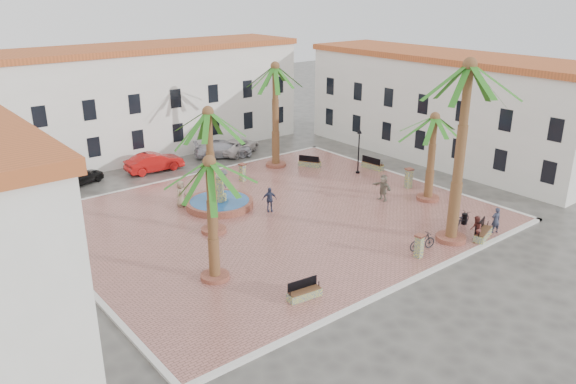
{
  "coord_description": "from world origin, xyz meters",
  "views": [
    {
      "loc": [
        -20.6,
        -26.89,
        14.35
      ],
      "look_at": [
        1.0,
        0.0,
        1.6
      ],
      "focal_mm": 35.0,
      "sensor_mm": 36.0,
      "label": 1
    }
  ],
  "objects_px": {
    "car_black": "(79,177)",
    "cyclist_b": "(476,229)",
    "lamppost_s": "(457,194)",
    "bollard_n": "(242,172)",
    "lamppost_e": "(359,143)",
    "bicycle_b": "(422,241)",
    "car_white": "(238,146)",
    "palm_e": "(434,129)",
    "pedestrian_north": "(224,182)",
    "car_silver": "(223,149)",
    "bench_e": "(373,165)",
    "bench_ne": "(310,163)",
    "pedestrian_fountain_a": "(181,194)",
    "bollard_e": "(409,178)",
    "palm_sw": "(210,177)",
    "pedestrian_east": "(383,188)",
    "bench_se": "(483,233)",
    "bollard_se": "(419,246)",
    "fountain": "(220,202)",
    "litter_bin": "(464,219)",
    "bicycle_a": "(462,219)",
    "cyclist_a": "(496,220)",
    "bench_s": "(304,293)",
    "palm_s": "(468,84)",
    "car_red": "(154,162)",
    "palm_ne": "(275,78)"
  },
  "relations": [
    {
      "from": "pedestrian_north",
      "to": "car_silver",
      "type": "bearing_deg",
      "value": -9.47
    },
    {
      "from": "bench_s",
      "to": "car_silver",
      "type": "distance_m",
      "value": 25.1
    },
    {
      "from": "cyclist_b",
      "to": "pedestrian_fountain_a",
      "type": "xyz_separation_m",
      "value": [
        -10.72,
        15.84,
        0.11
      ]
    },
    {
      "from": "bollard_e",
      "to": "car_black",
      "type": "relative_size",
      "value": 0.38
    },
    {
      "from": "lamppost_s",
      "to": "cyclist_b",
      "type": "bearing_deg",
      "value": -98.4
    },
    {
      "from": "palm_sw",
      "to": "bollard_se",
      "type": "relative_size",
      "value": 4.93
    },
    {
      "from": "palm_e",
      "to": "bicycle_b",
      "type": "bearing_deg",
      "value": -144.17
    },
    {
      "from": "palm_ne",
      "to": "bench_ne",
      "type": "xyz_separation_m",
      "value": [
        2.11,
        -1.88,
        -7.02
      ]
    },
    {
      "from": "bollard_n",
      "to": "bicycle_b",
      "type": "distance_m",
      "value": 16.38
    },
    {
      "from": "lamppost_e",
      "to": "bollard_se",
      "type": "bearing_deg",
      "value": -122.49
    },
    {
      "from": "bollard_n",
      "to": "lamppost_e",
      "type": "bearing_deg",
      "value": -26.88
    },
    {
      "from": "pedestrian_north",
      "to": "car_white",
      "type": "distance_m",
      "value": 10.79
    },
    {
      "from": "bollard_se",
      "to": "bicycle_a",
      "type": "xyz_separation_m",
      "value": [
        5.63,
        1.13,
        -0.27
      ]
    },
    {
      "from": "bench_se",
      "to": "bollard_se",
      "type": "xyz_separation_m",
      "value": [
        -4.99,
        0.77,
        0.4
      ]
    },
    {
      "from": "fountain",
      "to": "litter_bin",
      "type": "xyz_separation_m",
      "value": [
        10.44,
        -12.23,
        0.03
      ]
    },
    {
      "from": "palm_s",
      "to": "bollard_se",
      "type": "xyz_separation_m",
      "value": [
        -3.27,
        -0.22,
        -8.51
      ]
    },
    {
      "from": "bollard_n",
      "to": "pedestrian_east",
      "type": "relative_size",
      "value": 0.74
    },
    {
      "from": "car_black",
      "to": "cyclist_b",
      "type": "bearing_deg",
      "value": -169.56
    },
    {
      "from": "bench_e",
      "to": "bench_ne",
      "type": "relative_size",
      "value": 1.05
    },
    {
      "from": "pedestrian_north",
      "to": "car_white",
      "type": "height_order",
      "value": "pedestrian_north"
    },
    {
      "from": "palm_ne",
      "to": "bollard_se",
      "type": "relative_size",
      "value": 6.41
    },
    {
      "from": "palm_s",
      "to": "pedestrian_fountain_a",
      "type": "xyz_separation_m",
      "value": [
        -9.81,
        14.82,
        -8.3
      ]
    },
    {
      "from": "lamppost_e",
      "to": "car_red",
      "type": "height_order",
      "value": "lamppost_e"
    },
    {
      "from": "palm_sw",
      "to": "pedestrian_east",
      "type": "height_order",
      "value": "palm_sw"
    },
    {
      "from": "fountain",
      "to": "pedestrian_north",
      "type": "distance_m",
      "value": 2.68
    },
    {
      "from": "bollard_e",
      "to": "pedestrian_fountain_a",
      "type": "distance_m",
      "value": 16.68
    },
    {
      "from": "cyclist_a",
      "to": "pedestrian_east",
      "type": "bearing_deg",
      "value": -58.81
    },
    {
      "from": "bench_ne",
      "to": "lamppost_s",
      "type": "relative_size",
      "value": 0.52
    },
    {
      "from": "lamppost_s",
      "to": "lamppost_e",
      "type": "height_order",
      "value": "lamppost_e"
    },
    {
      "from": "lamppost_s",
      "to": "car_black",
      "type": "height_order",
      "value": "lamppost_s"
    },
    {
      "from": "lamppost_e",
      "to": "car_black",
      "type": "distance_m",
      "value": 21.75
    },
    {
      "from": "car_silver",
      "to": "pedestrian_north",
      "type": "bearing_deg",
      "value": 171.51
    },
    {
      "from": "lamppost_s",
      "to": "bicycle_b",
      "type": "xyz_separation_m",
      "value": [
        -3.54,
        -0.4,
        -1.93
      ]
    },
    {
      "from": "car_red",
      "to": "bench_ne",
      "type": "bearing_deg",
      "value": -123.12
    },
    {
      "from": "lamppost_e",
      "to": "litter_bin",
      "type": "xyz_separation_m",
      "value": [
        -2.1,
        -11.45,
        -2.11
      ]
    },
    {
      "from": "bollard_se",
      "to": "litter_bin",
      "type": "relative_size",
      "value": 1.9
    },
    {
      "from": "bicycle_b",
      "to": "bollard_n",
      "type": "bearing_deg",
      "value": 16.77
    },
    {
      "from": "bench_e",
      "to": "car_white",
      "type": "bearing_deg",
      "value": 22.85
    },
    {
      "from": "pedestrian_north",
      "to": "car_white",
      "type": "relative_size",
      "value": 0.37
    },
    {
      "from": "bicycle_b",
      "to": "car_white",
      "type": "distance_m",
      "value": 23.5
    },
    {
      "from": "bench_se",
      "to": "bicycle_b",
      "type": "relative_size",
      "value": 1.16
    },
    {
      "from": "cyclist_b",
      "to": "pedestrian_fountain_a",
      "type": "bearing_deg",
      "value": -94.27
    },
    {
      "from": "bicycle_b",
      "to": "car_black",
      "type": "bearing_deg",
      "value": 37.84
    },
    {
      "from": "fountain",
      "to": "bicycle_b",
      "type": "relative_size",
      "value": 2.62
    },
    {
      "from": "lamppost_s",
      "to": "bicycle_a",
      "type": "bearing_deg",
      "value": 12.74
    },
    {
      "from": "palm_sw",
      "to": "bicycle_a",
      "type": "distance_m",
      "value": 16.96
    },
    {
      "from": "lamppost_e",
      "to": "bollard_e",
      "type": "height_order",
      "value": "lamppost_e"
    },
    {
      "from": "car_silver",
      "to": "palm_e",
      "type": "bearing_deg",
      "value": -140.04
    },
    {
      "from": "lamppost_s",
      "to": "car_black",
      "type": "xyz_separation_m",
      "value": [
        -14.68,
        23.36,
        -1.95
      ]
    },
    {
      "from": "car_black",
      "to": "bicycle_b",
      "type": "bearing_deg",
      "value": -174.44
    }
  ]
}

